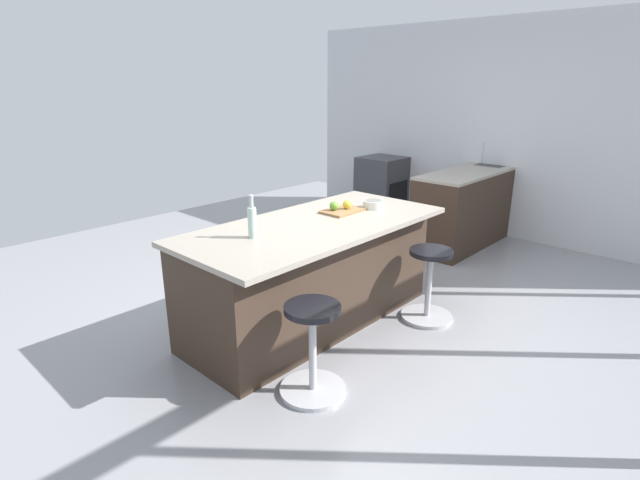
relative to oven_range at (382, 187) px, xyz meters
The scene contains 12 objects.
ground_plane 3.20m from the oven_range, 29.11° to the left, with size 8.11×8.11×0.00m, color gray.
interior_partition_left 1.82m from the oven_range, 102.80° to the left, with size 0.12×5.80×2.70m.
sink_cabinet 1.54m from the oven_range, 90.16° to the left, with size 2.38×0.60×1.20m.
oven_range is the anchor object (origin of this frame).
kitchen_island 3.54m from the oven_range, 26.59° to the left, with size 2.25×1.03×0.88m.
stool_by_window 3.35m from the oven_range, 42.86° to the left, with size 0.44×0.44×0.62m.
stool_middle 4.50m from the oven_range, 30.43° to the left, with size 0.44×0.44×0.62m.
cutting_board 3.21m from the oven_range, 29.65° to the left, with size 0.36×0.24×0.02m, color olive.
apple_yellow 3.18m from the oven_range, 30.22° to the left, with size 0.08×0.08×0.08m, color gold.
apple_green 3.26m from the oven_range, 28.44° to the left, with size 0.08×0.08×0.08m, color #609E2D.
water_bottle 4.10m from the oven_range, 22.64° to the left, with size 0.06×0.06×0.31m.
fruit_bowl 3.04m from the oven_range, 34.22° to the left, with size 0.18×0.18×0.07m.
Camera 1 is at (3.07, 2.62, 1.95)m, focal length 27.19 mm.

